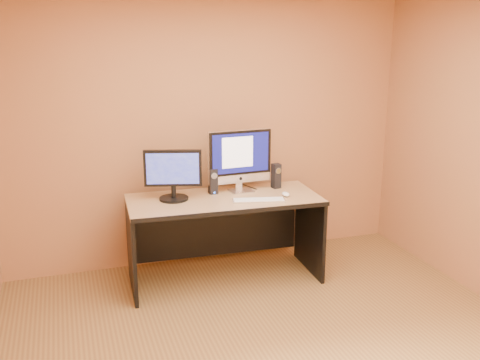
# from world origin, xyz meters

# --- Properties ---
(walls) EXTENTS (4.00, 4.00, 2.60)m
(walls) POSITION_xyz_m (0.00, 0.00, 1.30)
(walls) COLOR #965D3C
(walls) RESTS_ON ground
(desk) EXTENTS (1.75, 0.83, 0.79)m
(desk) POSITION_xyz_m (-0.03, 1.42, 0.40)
(desk) COLOR #AA7E55
(desk) RESTS_ON ground
(imac) EXTENTS (0.62, 0.25, 0.59)m
(imac) POSITION_xyz_m (0.18, 1.57, 1.09)
(imac) COLOR silver
(imac) RESTS_ON desk
(second_monitor) EXTENTS (0.57, 0.39, 0.45)m
(second_monitor) POSITION_xyz_m (-0.47, 1.51, 1.02)
(second_monitor) COLOR black
(second_monitor) RESTS_ON desk
(speaker_left) EXTENTS (0.08, 0.08, 0.24)m
(speaker_left) POSITION_xyz_m (-0.09, 1.58, 0.91)
(speaker_left) COLOR black
(speaker_left) RESTS_ON desk
(speaker_right) EXTENTS (0.08, 0.09, 0.24)m
(speaker_right) POSITION_xyz_m (0.54, 1.57, 0.91)
(speaker_right) COLOR black
(speaker_right) RESTS_ON desk
(keyboard) EXTENTS (0.48, 0.23, 0.02)m
(keyboard) POSITION_xyz_m (0.23, 1.23, 0.80)
(keyboard) COLOR silver
(keyboard) RESTS_ON desk
(mouse) EXTENTS (0.07, 0.11, 0.04)m
(mouse) POSITION_xyz_m (0.52, 1.29, 0.81)
(mouse) COLOR white
(mouse) RESTS_ON desk
(cable_a) EXTENTS (0.09, 0.22, 0.01)m
(cable_a) POSITION_xyz_m (0.30, 1.69, 0.80)
(cable_a) COLOR black
(cable_a) RESTS_ON desk
(cable_b) EXTENTS (0.07, 0.18, 0.01)m
(cable_b) POSITION_xyz_m (0.23, 1.70, 0.80)
(cable_b) COLOR black
(cable_b) RESTS_ON desk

